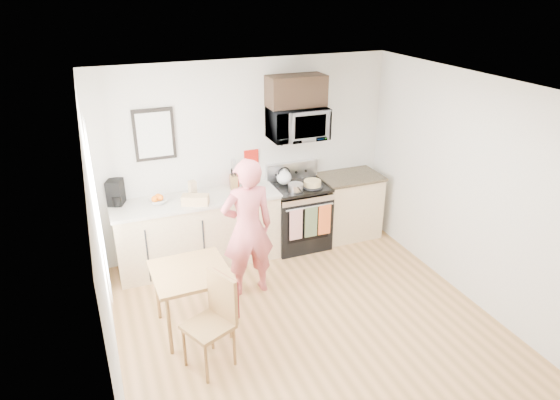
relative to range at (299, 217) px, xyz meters
name	(u,v)px	position (x,y,z in m)	size (l,w,h in m)	color
floor	(318,338)	(-0.63, -1.98, -0.44)	(4.60, 4.60, 0.00)	olive
back_wall	(247,157)	(-0.63, 0.32, 0.86)	(4.00, 0.04, 2.60)	silver
left_wall	(104,271)	(-2.63, -1.98, 0.86)	(0.04, 4.60, 2.60)	silver
right_wall	(487,199)	(1.37, -1.98, 0.86)	(0.04, 4.60, 2.60)	silver
ceiling	(327,94)	(-0.63, -1.98, 2.16)	(4.00, 4.60, 0.04)	white
window	(98,205)	(-2.59, -1.18, 1.11)	(0.06, 1.40, 1.50)	white
cabinet_left	(198,233)	(-1.43, 0.02, 0.01)	(2.10, 0.60, 0.90)	tan
countertop_left	(196,200)	(-1.43, 0.02, 0.48)	(2.14, 0.64, 0.04)	beige
cabinet_right	(348,207)	(0.80, 0.02, 0.01)	(0.84, 0.60, 0.90)	tan
countertop_right	(350,177)	(0.80, 0.02, 0.48)	(0.88, 0.64, 0.04)	black
range	(299,217)	(0.00, 0.00, 0.00)	(0.76, 0.70, 1.16)	black
microwave	(297,123)	(0.00, 0.10, 1.32)	(0.76, 0.51, 0.42)	silver
upper_cabinet	(296,91)	(0.00, 0.15, 1.74)	(0.76, 0.35, 0.40)	black
wall_art	(154,135)	(-1.83, 0.30, 1.31)	(0.50, 0.04, 0.65)	black
wall_trivet	(251,157)	(-0.58, 0.31, 0.86)	(0.20, 0.02, 0.20)	#AD180E
person	(248,228)	(-1.02, -0.85, 0.42)	(0.62, 0.41, 1.71)	#C03549
dining_table	(191,277)	(-1.81, -1.31, 0.20)	(0.77, 0.77, 0.72)	brown
chair	(218,307)	(-1.67, -1.89, 0.18)	(0.57, 0.54, 0.96)	brown
knife_block	(234,183)	(-0.89, 0.12, 0.60)	(0.09, 0.13, 0.20)	brown
utensil_crock	(234,175)	(-0.85, 0.24, 0.66)	(0.13, 0.13, 0.39)	#AD180E
fruit_bowl	(157,200)	(-1.91, 0.06, 0.55)	(0.27, 0.27, 0.11)	white
milk_carton	(193,189)	(-1.45, 0.07, 0.62)	(0.08, 0.08, 0.22)	tan
coffee_maker	(116,193)	(-2.38, 0.21, 0.65)	(0.24, 0.29, 0.31)	black
bread_bag	(195,200)	(-1.47, -0.15, 0.56)	(0.33, 0.15, 0.12)	tan
cake	(312,184)	(0.13, -0.14, 0.53)	(0.28, 0.28, 0.09)	black
kettle	(284,177)	(-0.19, 0.09, 0.60)	(0.20, 0.20, 0.25)	white
pot	(296,187)	(-0.13, -0.18, 0.54)	(0.20, 0.34, 0.10)	silver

